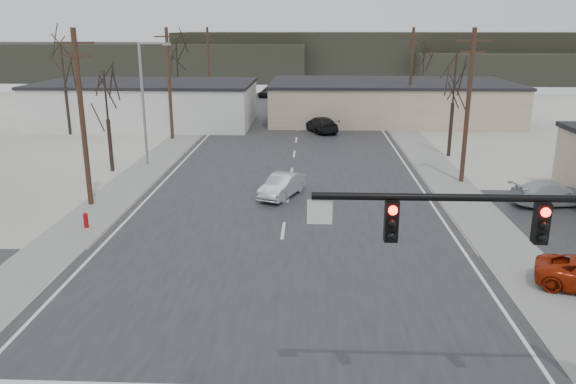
% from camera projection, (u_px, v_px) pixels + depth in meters
% --- Properties ---
extents(ground, '(140.00, 140.00, 0.00)m').
position_uv_depth(ground, '(272.00, 306.00, 20.96)').
color(ground, silver).
rests_on(ground, ground).
extents(main_road, '(18.00, 110.00, 0.05)m').
position_uv_depth(main_road, '(289.00, 192.00, 35.33)').
color(main_road, '#262628').
rests_on(main_road, ground).
extents(cross_road, '(90.00, 10.00, 0.04)m').
position_uv_depth(cross_road, '(272.00, 306.00, 20.96)').
color(cross_road, '#262628').
rests_on(cross_road, ground).
extents(sidewalk_left, '(3.00, 90.00, 0.06)m').
position_uv_depth(sidewalk_left, '(145.00, 171.00, 40.55)').
color(sidewalk_left, gray).
rests_on(sidewalk_left, ground).
extents(sidewalk_right, '(3.00, 90.00, 0.06)m').
position_uv_depth(sidewalk_right, '(441.00, 174.00, 39.69)').
color(sidewalk_right, gray).
rests_on(sidewalk_right, ground).
extents(fire_hydrant, '(0.24, 0.24, 0.87)m').
position_uv_depth(fire_hydrant, '(86.00, 220.00, 28.91)').
color(fire_hydrant, '#A50C0C').
rests_on(fire_hydrant, ground).
extents(building_left_far, '(22.30, 12.30, 4.50)m').
position_uv_depth(building_left_far, '(147.00, 103.00, 59.30)').
color(building_left_far, silver).
rests_on(building_left_far, ground).
extents(building_right_far, '(26.30, 14.30, 4.30)m').
position_uv_depth(building_right_far, '(389.00, 101.00, 62.12)').
color(building_right_far, '#C4AF95').
rests_on(building_right_far, ground).
extents(upole_left_b, '(2.20, 0.30, 10.00)m').
position_uv_depth(upole_left_b, '(82.00, 116.00, 31.45)').
color(upole_left_b, '#452C20').
rests_on(upole_left_b, ground).
extents(upole_left_c, '(2.20, 0.30, 10.00)m').
position_uv_depth(upole_left_c, '(169.00, 82.00, 50.61)').
color(upole_left_c, '#452C20').
rests_on(upole_left_c, ground).
extents(upole_left_d, '(2.20, 0.30, 10.00)m').
position_uv_depth(upole_left_d, '(209.00, 67.00, 69.78)').
color(upole_left_d, '#452C20').
rests_on(upole_left_d, ground).
extents(upole_right_a, '(2.20, 0.30, 10.00)m').
position_uv_depth(upole_right_a, '(468.00, 104.00, 36.27)').
color(upole_right_a, '#452C20').
rests_on(upole_right_a, ground).
extents(upole_right_b, '(2.20, 0.30, 10.00)m').
position_uv_depth(upole_right_b, '(411.00, 76.00, 57.35)').
color(upole_right_b, '#452C20').
rests_on(upole_right_b, ground).
extents(streetlight_main, '(2.40, 0.25, 9.00)m').
position_uv_depth(streetlight_main, '(145.00, 97.00, 41.04)').
color(streetlight_main, gray).
rests_on(streetlight_main, ground).
extents(tree_left_near, '(3.30, 3.30, 7.35)m').
position_uv_depth(tree_left_near, '(106.00, 98.00, 39.17)').
color(tree_left_near, '#2D201B').
rests_on(tree_left_near, ground).
extents(tree_right_mid, '(3.74, 3.74, 8.33)m').
position_uv_depth(tree_right_mid, '(455.00, 82.00, 43.70)').
color(tree_right_mid, '#2D201B').
rests_on(tree_right_mid, ground).
extents(tree_left_far, '(3.96, 3.96, 8.82)m').
position_uv_depth(tree_left_far, '(177.00, 61.00, 63.83)').
color(tree_left_far, '#2D201B').
rests_on(tree_left_far, ground).
extents(tree_right_far, '(3.52, 3.52, 7.84)m').
position_uv_depth(tree_right_far, '(423.00, 65.00, 68.61)').
color(tree_right_far, '#2D201B').
rests_on(tree_right_far, ground).
extents(tree_left_mid, '(3.96, 3.96, 8.82)m').
position_uv_depth(tree_left_mid, '(63.00, 68.00, 52.65)').
color(tree_left_mid, '#2D201B').
rests_on(tree_left_mid, ground).
extents(hill_left, '(70.00, 18.00, 7.00)m').
position_uv_depth(hill_left, '(126.00, 62.00, 109.55)').
color(hill_left, '#333026').
rests_on(hill_left, ground).
extents(hill_center, '(80.00, 18.00, 9.00)m').
position_uv_depth(hill_center, '(381.00, 56.00, 111.08)').
color(hill_center, '#333026').
rests_on(hill_center, ground).
extents(hill_right, '(60.00, 18.00, 5.50)m').
position_uv_depth(hill_right, '(573.00, 68.00, 104.42)').
color(hill_right, '#333026').
rests_on(hill_right, ground).
extents(sedan_crossing, '(2.91, 4.39, 1.37)m').
position_uv_depth(sedan_crossing, '(282.00, 186.00, 34.19)').
color(sedan_crossing, '#9DA3A7').
rests_on(sedan_crossing, main_road).
extents(car_far_a, '(3.90, 5.57, 1.50)m').
position_uv_depth(car_far_a, '(321.00, 124.00, 55.28)').
color(car_far_a, black).
rests_on(car_far_a, main_road).
extents(car_far_b, '(3.51, 4.82, 1.52)m').
position_uv_depth(car_far_b, '(269.00, 92.00, 83.22)').
color(car_far_b, black).
rests_on(car_far_b, main_road).
extents(car_parked_silver, '(5.09, 2.91, 1.39)m').
position_uv_depth(car_parked_silver, '(552.00, 193.00, 32.59)').
color(car_parked_silver, '#B4BABF').
rests_on(car_parked_silver, parking_lot).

